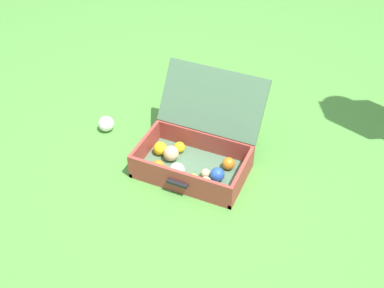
% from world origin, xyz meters
% --- Properties ---
extents(ground_plane, '(16.00, 16.00, 0.00)m').
position_xyz_m(ground_plane, '(0.00, 0.00, 0.00)').
color(ground_plane, '#4C8C38').
extents(open_suitcase, '(0.56, 0.56, 0.43)m').
position_xyz_m(open_suitcase, '(0.07, 0.11, 0.10)').
color(open_suitcase, '#4C7051').
rests_on(open_suitcase, ground).
extents(stray_ball_on_grass, '(0.09, 0.09, 0.09)m').
position_xyz_m(stray_ball_on_grass, '(-0.51, 0.17, 0.05)').
color(stray_ball_on_grass, white).
rests_on(stray_ball_on_grass, ground).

